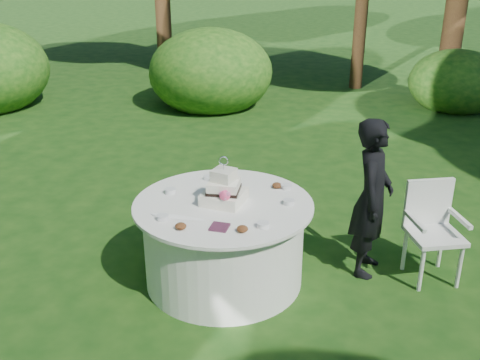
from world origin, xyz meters
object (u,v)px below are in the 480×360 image
(napkins, at_px, (220,227))
(guest, at_px, (372,198))
(table, at_px, (224,242))
(cake, at_px, (224,191))
(chair, at_px, (432,223))

(napkins, bearing_deg, guest, 40.60)
(table, distance_m, cake, 0.50)
(guest, height_order, table, guest)
(guest, relative_size, chair, 1.64)
(guest, xyz_separation_m, table, (-1.23, -0.51, -0.35))
(table, height_order, cake, cake)
(table, relative_size, chair, 1.73)
(napkins, xyz_separation_m, table, (-0.11, 0.45, -0.39))
(table, bearing_deg, chair, 18.26)
(table, bearing_deg, napkins, -76.80)
(table, bearing_deg, cake, 40.68)
(chair, bearing_deg, table, -161.74)
(chair, bearing_deg, cake, -161.83)
(napkins, distance_m, guest, 1.48)
(cake, xyz_separation_m, chair, (1.77, 0.58, -0.36))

